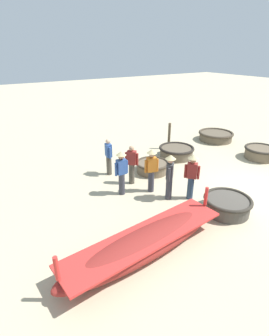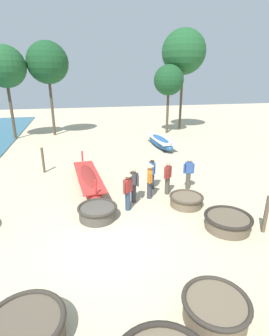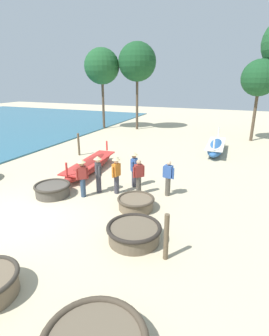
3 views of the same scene
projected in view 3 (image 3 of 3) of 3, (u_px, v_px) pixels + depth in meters
ground_plane at (22, 217)px, 9.59m from camera, size 80.00×80.00×0.00m
coracle_upturned at (134, 232)px, 8.07m from camera, size 1.71×1.71×0.53m
coracle_tilted at (53, 189)px, 11.25m from camera, size 1.54×1.54×0.52m
coracle_weathered at (136, 203)px, 10.10m from camera, size 1.44×1.44×0.47m
long_boat_blue_hull at (216, 147)px, 17.79m from camera, size 1.18×4.58×1.42m
long_boat_white_hull at (90, 165)px, 14.19m from camera, size 1.42×5.08×1.19m
fisherman_standing_left at (116, 173)px, 11.26m from camera, size 0.36×0.51×1.67m
fisherman_crouching at (168, 177)px, 11.09m from camera, size 0.52×0.28×1.57m
fisherman_standing_right at (139, 176)px, 11.19m from camera, size 0.41×0.40×1.57m
fisherman_hauling at (134, 167)px, 12.00m from camera, size 0.36×0.53×1.67m
fisherman_with_hat at (98, 172)px, 11.36m from camera, size 0.39×0.41×1.67m
fisherman_by_coracle at (82, 176)px, 10.93m from camera, size 0.42×0.39×1.67m
mooring_post_inland at (166, 237)px, 7.12m from camera, size 0.14×0.14×1.39m
mooring_post_mid_beach at (79, 144)px, 17.12m from camera, size 0.14×0.14×1.46m
tree_left_mid at (137, 62)px, 24.41m from camera, size 3.55×3.55×8.09m
tree_center at (260, 78)px, 19.89m from camera, size 2.74×2.74×6.25m
tree_rightmost at (102, 66)px, 24.92m from camera, size 3.35×3.35×7.63m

